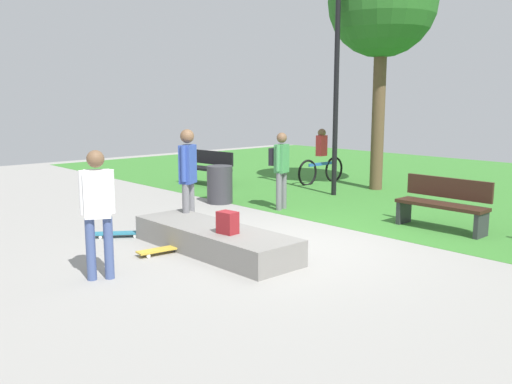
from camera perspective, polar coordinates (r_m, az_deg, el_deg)
The scene contains 15 objects.
ground_plane at distance 8.72m, azimuth 4.06°, elevation -5.52°, with size 28.00×28.00×0.00m, color gray.
grass_lawn at distance 15.19m, azimuth 24.57°, elevation 0.15°, with size 26.60×12.52×0.01m, color #387A2D.
concrete_ledge at distance 8.32m, azimuth -4.41°, elevation -4.92°, with size 2.98×0.93×0.38m, color gray.
backpack_on_ledge at distance 7.84m, azimuth -2.98°, elevation -3.20°, with size 0.28×0.20×0.32m, color maroon.
skater_performing_trick at distance 7.13m, azimuth -16.17°, elevation -1.33°, with size 0.33×0.39×1.66m.
skater_watching at distance 9.35m, azimuth -7.11°, elevation 2.04°, with size 0.34×0.38×1.78m.
skateboard_by_ledge at distance 8.32m, azimuth -9.64°, elevation -5.91°, with size 0.29×0.82×0.08m.
skateboard_spare at distance 9.45m, azimuth -14.15°, elevation -4.19°, with size 0.63×0.77×0.08m.
park_bench_near_path at distance 10.16m, azimuth 18.92°, elevation -1.06°, with size 1.60×0.47×0.91m.
park_bench_far_left at distance 14.73m, azimuth -5.07°, elevation 2.59°, with size 1.64×0.62×0.91m.
tree_broad_elm at distance 14.36m, azimuth 13.03°, elevation 18.52°, with size 2.65×2.65×5.93m.
lamp_post at distance 13.13m, azimuth 8.39°, elevation 12.23°, with size 0.28×0.28×4.84m.
trash_bin at distance 12.13m, azimuth -3.79°, elevation 0.79°, with size 0.57×0.57×0.83m, color #333338.
pedestrian_with_backpack at distance 11.34m, azimuth 2.56°, elevation 2.94°, with size 0.41×0.41×1.60m.
cyclist_on_bicycle at distance 15.10m, azimuth 6.82°, elevation 3.31°, with size 0.22×1.82×1.52m.
Camera 1 is at (5.77, -6.13, 2.27)m, focal length 38.41 mm.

